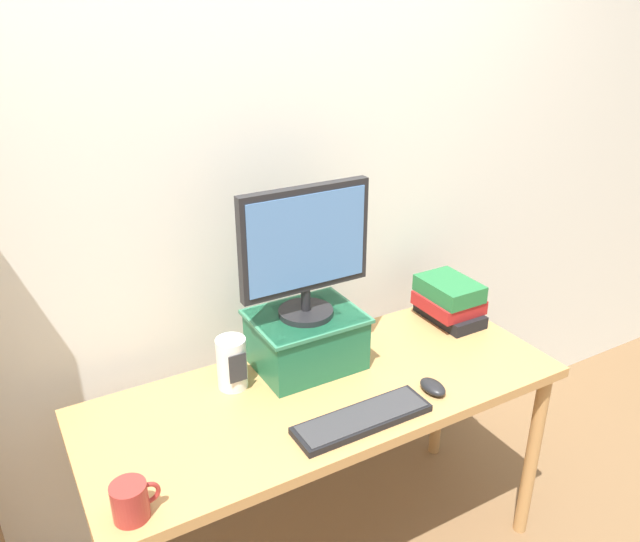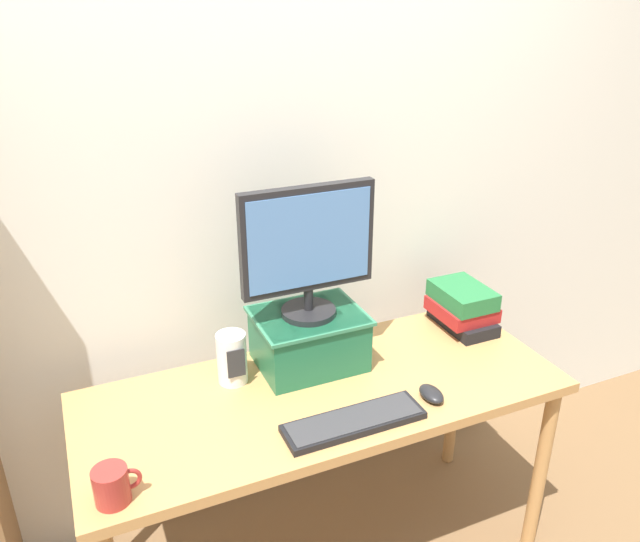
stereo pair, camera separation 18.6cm
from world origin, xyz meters
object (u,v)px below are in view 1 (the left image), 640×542
object	(u,v)px
desk	(326,409)
riser_box	(306,338)
keyboard	(362,419)
book_stack	(449,300)
desk_speaker	(232,363)
computer_mouse	(433,387)
computer_monitor	(305,248)
coffee_mug	(131,501)

from	to	relation	value
desk	riser_box	size ratio (longest dim) A/B	4.30
keyboard	book_stack	world-z (taller)	book_stack
keyboard	desk_speaker	distance (m)	0.46
riser_box	computer_mouse	xyz separation A→B (m)	(0.28, -0.35, -0.08)
riser_box	keyboard	bearing A→B (deg)	-91.34
desk	riser_box	xyz separation A→B (m)	(0.01, 0.16, 0.19)
computer_mouse	book_stack	distance (m)	0.51
desk_speaker	riser_box	bearing A→B (deg)	-0.41
keyboard	computer_mouse	bearing A→B (deg)	3.74
desk	riser_box	distance (m)	0.25
riser_box	computer_mouse	world-z (taller)	riser_box
computer_mouse	desk_speaker	distance (m)	0.66
keyboard	computer_mouse	world-z (taller)	computer_mouse
computer_monitor	desk	bearing A→B (deg)	-95.14
desk	book_stack	xyz separation A→B (m)	(0.65, 0.17, 0.17)
desk	desk_speaker	xyz separation A→B (m)	(-0.26, 0.16, 0.17)
riser_box	desk_speaker	distance (m)	0.27
book_stack	desk_speaker	distance (m)	0.91
keyboard	desk_speaker	xyz separation A→B (m)	(-0.26, 0.37, 0.08)
coffee_mug	computer_mouse	bearing A→B (deg)	2.60
book_stack	desk_speaker	world-z (taller)	desk_speaker
computer_mouse	desk_speaker	size ratio (longest dim) A/B	0.59
desk	computer_mouse	size ratio (longest dim) A/B	15.23
computer_monitor	book_stack	xyz separation A→B (m)	(0.64, 0.01, -0.35)
computer_monitor	desk_speaker	xyz separation A→B (m)	(-0.27, 0.00, -0.35)
desk	desk_speaker	distance (m)	0.35
computer_monitor	desk_speaker	size ratio (longest dim) A/B	2.56
computer_mouse	desk_speaker	xyz separation A→B (m)	(-0.55, 0.35, 0.07)
computer_monitor	book_stack	size ratio (longest dim) A/B	1.70
coffee_mug	desk_speaker	size ratio (longest dim) A/B	0.69
riser_box	coffee_mug	bearing A→B (deg)	-150.80
riser_box	desk_speaker	world-z (taller)	riser_box
computer_monitor	coffee_mug	distance (m)	0.90
computer_monitor	keyboard	xyz separation A→B (m)	(-0.01, -0.37, -0.43)
computer_monitor	computer_mouse	world-z (taller)	computer_monitor
desk	book_stack	bearing A→B (deg)	14.15
riser_box	computer_mouse	size ratio (longest dim) A/B	3.54
computer_mouse	book_stack	world-z (taller)	book_stack
keyboard	coffee_mug	size ratio (longest dim) A/B	3.55
riser_box	coffee_mug	xyz separation A→B (m)	(-0.71, -0.39, -0.05)
computer_mouse	coffee_mug	xyz separation A→B (m)	(-0.98, -0.04, 0.03)
riser_box	coffee_mug	world-z (taller)	riser_box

